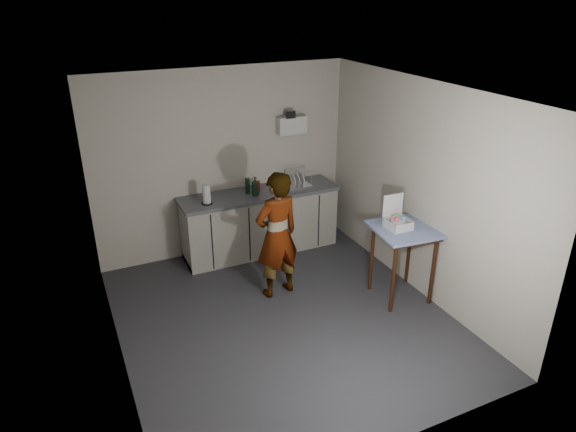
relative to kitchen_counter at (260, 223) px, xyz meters
name	(u,v)px	position (x,y,z in m)	size (l,w,h in m)	color
ground	(284,319)	(-0.40, -1.70, -0.43)	(4.00, 4.00, 0.00)	#2C2B31
wall_back	(224,163)	(-0.40, 0.29, 0.87)	(3.60, 0.02, 2.60)	beige
wall_right	(420,191)	(1.39, -1.70, 0.87)	(0.02, 4.00, 2.60)	beige
wall_left	(108,251)	(-2.19, -1.70, 0.87)	(0.02, 4.00, 2.60)	beige
ceiling	(283,93)	(-0.40, -1.70, 2.17)	(3.60, 4.00, 0.01)	white
kitchen_counter	(260,223)	(0.00, 0.00, 0.00)	(2.24, 0.62, 0.91)	black
wall_shelf	(291,125)	(0.60, 0.22, 1.32)	(0.42, 0.18, 0.37)	silver
side_table	(404,237)	(1.10, -1.86, 0.39)	(0.79, 0.79, 0.93)	#38190C
standing_man	(277,235)	(-0.24, -1.15, 0.37)	(0.59, 0.38, 1.60)	#B2A593
soap_bottle	(255,186)	(-0.10, -0.10, 0.62)	(0.10, 0.10, 0.27)	black
soda_can	(258,186)	(0.01, 0.07, 0.55)	(0.07, 0.07, 0.14)	red
dark_bottle	(248,186)	(-0.16, 0.02, 0.59)	(0.06, 0.06, 0.22)	black
paper_towel	(207,195)	(-0.78, -0.10, 0.61)	(0.15, 0.15, 0.27)	black
dish_rack	(297,182)	(0.59, -0.01, 0.54)	(0.35, 0.26, 0.25)	white
bakery_box	(397,221)	(1.02, -1.80, 0.59)	(0.28, 0.29, 0.38)	silver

